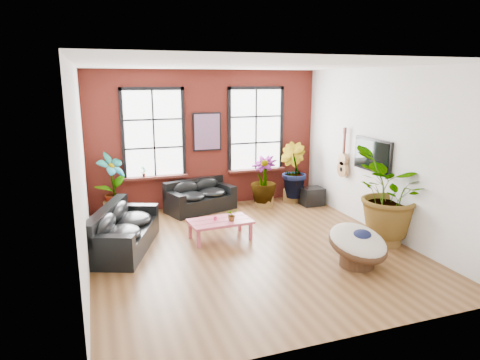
% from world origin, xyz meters
% --- Properties ---
extents(room, '(6.04, 6.54, 3.54)m').
position_xyz_m(room, '(0.00, 0.15, 1.75)').
color(room, brown).
rests_on(room, ground).
extents(sofa_back, '(1.87, 1.32, 0.78)m').
position_xyz_m(sofa_back, '(-0.33, 2.80, 0.35)').
color(sofa_back, black).
rests_on(sofa_back, ground).
extents(sofa_left, '(1.57, 2.30, 0.84)m').
position_xyz_m(sofa_left, '(-2.38, 0.77, 0.38)').
color(sofa_left, black).
rests_on(sofa_left, ground).
extents(coffee_table, '(1.32, 0.82, 0.49)m').
position_xyz_m(coffee_table, '(-0.41, 0.68, 0.36)').
color(coffee_table, '#B24052').
rests_on(coffee_table, ground).
extents(papasan_chair, '(1.33, 1.34, 0.80)m').
position_xyz_m(papasan_chair, '(1.52, -1.40, 0.41)').
color(papasan_chair, '#422917').
rests_on(papasan_chair, ground).
extents(poster, '(0.74, 0.06, 0.98)m').
position_xyz_m(poster, '(0.00, 3.18, 1.95)').
color(poster, black).
rests_on(poster, room).
extents(tv_wall_unit, '(0.13, 1.86, 1.20)m').
position_xyz_m(tv_wall_unit, '(2.93, 0.60, 1.54)').
color(tv_wall_unit, black).
rests_on(tv_wall_unit, room).
extents(media_box, '(0.57, 0.48, 0.47)m').
position_xyz_m(media_box, '(2.61, 2.29, 0.23)').
color(media_box, black).
rests_on(media_box, ground).
extents(pot_back_left, '(0.65, 0.65, 0.39)m').
position_xyz_m(pot_back_left, '(-2.40, 2.92, 0.20)').
color(pot_back_left, brown).
rests_on(pot_back_left, ground).
extents(pot_back_right, '(0.47, 0.47, 0.33)m').
position_xyz_m(pot_back_right, '(2.23, 2.75, 0.17)').
color(pot_back_right, brown).
rests_on(pot_back_right, ground).
extents(pot_right_wall, '(0.60, 0.60, 0.37)m').
position_xyz_m(pot_right_wall, '(2.70, -0.73, 0.19)').
color(pot_right_wall, brown).
rests_on(pot_right_wall, ground).
extents(pot_mid, '(0.52, 0.52, 0.36)m').
position_xyz_m(pot_mid, '(1.35, 2.58, 0.18)').
color(pot_mid, brown).
rests_on(pot_mid, ground).
extents(floor_plant_back_left, '(0.91, 0.88, 1.44)m').
position_xyz_m(floor_plant_back_left, '(-2.41, 2.89, 0.87)').
color(floor_plant_back_left, '#1B320D').
rests_on(floor_plant_back_left, ground).
extents(floor_plant_back_right, '(0.80, 0.92, 1.46)m').
position_xyz_m(floor_plant_back_right, '(2.23, 2.73, 0.88)').
color(floor_plant_back_right, '#1B320D').
rests_on(floor_plant_back_right, ground).
extents(floor_plant_right_wall, '(2.13, 2.16, 1.81)m').
position_xyz_m(floor_plant_right_wall, '(2.68, -0.73, 1.07)').
color(floor_plant_right_wall, '#1B320D').
rests_on(floor_plant_right_wall, ground).
extents(floor_plant_mid, '(0.94, 0.94, 1.20)m').
position_xyz_m(floor_plant_mid, '(1.33, 2.56, 0.74)').
color(floor_plant_mid, '#1B320D').
rests_on(floor_plant_mid, ground).
extents(table_plant, '(0.28, 0.26, 0.26)m').
position_xyz_m(table_plant, '(-0.19, 0.57, 0.54)').
color(table_plant, '#1B320D').
rests_on(table_plant, coffee_table).
extents(sill_plant_left, '(0.17, 0.17, 0.27)m').
position_xyz_m(sill_plant_left, '(-1.65, 3.13, 1.04)').
color(sill_plant_left, '#1B320D').
rests_on(sill_plant_left, room).
extents(sill_plant_right, '(0.19, 0.19, 0.27)m').
position_xyz_m(sill_plant_right, '(1.70, 3.13, 1.04)').
color(sill_plant_right, '#1B320D').
rests_on(sill_plant_right, room).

